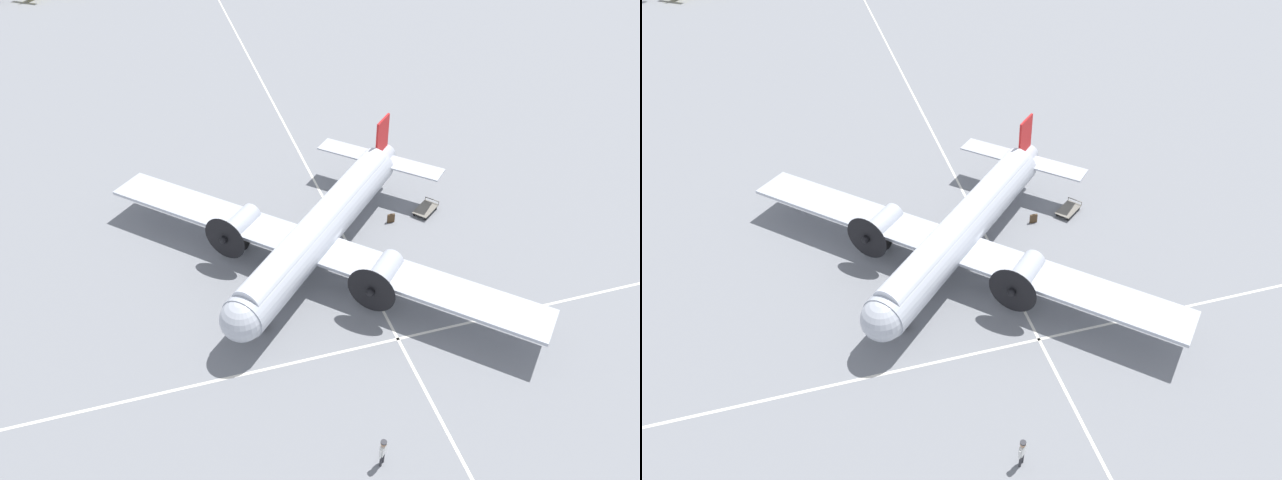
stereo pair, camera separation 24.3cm
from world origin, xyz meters
TOP-DOWN VIEW (x-y plane):
  - ground_plane at (0.00, 0.00)m, footprint 300.00×300.00m
  - apron_line_eastwest at (0.00, 7.34)m, footprint 120.00×0.16m
  - apron_line_northsouth at (-2.11, 0.00)m, footprint 0.16×120.00m
  - airliner_main at (0.26, 0.27)m, footprint 21.41×21.25m
  - crew_foreground at (1.34, 13.91)m, footprint 0.44×0.41m
  - suitcase_near_door at (-5.55, -2.36)m, footprint 0.49×0.12m
  - baggage_cart at (-8.18, -2.72)m, footprint 2.13×1.99m

SIDE VIEW (x-z plane):
  - ground_plane at x=0.00m, z-range 0.00..0.00m
  - apron_line_eastwest at x=0.00m, z-range 0.00..0.01m
  - apron_line_northsouth at x=-2.11m, z-range 0.00..0.01m
  - baggage_cart at x=-8.18m, z-range -0.01..0.55m
  - suitcase_near_door at x=-5.55m, z-range -0.02..0.64m
  - crew_foreground at x=1.34m, z-range 0.21..1.86m
  - airliner_main at x=0.26m, z-range -0.31..5.15m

